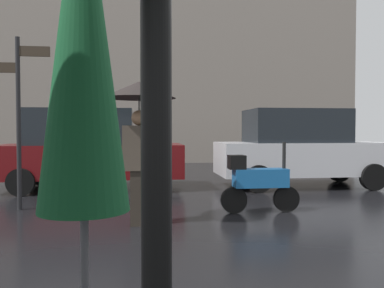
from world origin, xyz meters
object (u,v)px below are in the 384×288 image
parked_car_left (89,149)px  folded_patio_umbrella_near (83,42)px  parked_car_right (300,148)px  street_signpost (19,106)px  pedestrian_with_umbrella (139,111)px  parked_scooter (258,181)px

parked_car_left → folded_patio_umbrella_near: bearing=-65.5°
parked_car_right → parked_car_left: bearing=-171.7°
folded_patio_umbrella_near → street_signpost: bearing=108.9°
pedestrian_with_umbrella → folded_patio_umbrella_near: bearing=-73.7°
folded_patio_umbrella_near → parked_car_left: (-1.04, 8.15, -0.84)m
parked_car_left → parked_car_right: parked_car_right is taller
folded_patio_umbrella_near → pedestrian_with_umbrella: (0.21, 4.23, -0.09)m
pedestrian_with_umbrella → parked_car_right: size_ratio=0.50×
street_signpost → parked_scooter: bearing=-10.6°
folded_patio_umbrella_near → street_signpost: street_signpost is taller
pedestrian_with_umbrella → parked_car_left: size_ratio=0.49×
parked_car_left → pedestrian_with_umbrella: bearing=-55.1°
parked_car_right → folded_patio_umbrella_near: bearing=-107.3°
parked_scooter → street_signpost: size_ratio=0.45×
folded_patio_umbrella_near → pedestrian_with_umbrella: 4.24m
parked_car_right → street_signpost: bearing=-149.4°
pedestrian_with_umbrella → parked_scooter: pedestrian_with_umbrella is taller
folded_patio_umbrella_near → pedestrian_with_umbrella: folded_patio_umbrella_near is taller
street_signpost → parked_car_right: bearing=19.5°
parked_scooter → parked_car_right: size_ratio=0.32×
pedestrian_with_umbrella → street_signpost: (-2.16, 1.46, 0.16)m
parked_car_right → street_signpost: 6.65m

